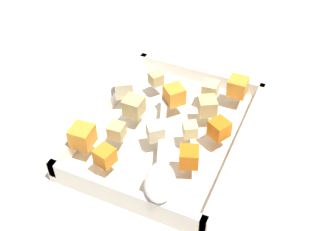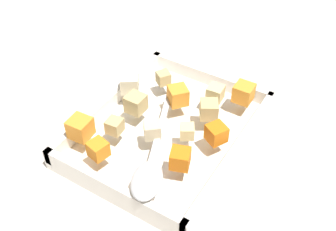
{
  "view_description": "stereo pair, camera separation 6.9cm",
  "coord_description": "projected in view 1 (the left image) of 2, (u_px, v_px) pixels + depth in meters",
  "views": [
    {
      "loc": [
        -0.45,
        -0.21,
        0.52
      ],
      "look_at": [
        0.02,
        -0.0,
        0.05
      ],
      "focal_mm": 43.5,
      "sensor_mm": 36.0,
      "label": 1
    },
    {
      "loc": [
        -0.42,
        -0.27,
        0.52
      ],
      "look_at": [
        0.02,
        -0.0,
        0.05
      ],
      "focal_mm": 43.5,
      "sensor_mm": 36.0,
      "label": 2
    }
  ],
  "objects": [
    {
      "name": "carrot_chunk_heap_top",
      "position": [
        174.0,
        95.0,
        0.72
      ],
      "size": [
        0.05,
        0.05,
        0.03
      ],
      "primitive_type": "cube",
      "rotation": [
        0.0,
        0.0,
        4.01
      ],
      "color": "orange",
      "rests_on": "baking_dish"
    },
    {
      "name": "carrot_chunk_near_left",
      "position": [
        189.0,
        157.0,
        0.61
      ],
      "size": [
        0.04,
        0.04,
        0.03
      ],
      "primitive_type": "cube",
      "rotation": [
        0.0,
        0.0,
        1.91
      ],
      "color": "orange",
      "rests_on": "baking_dish"
    },
    {
      "name": "potato_chunk_far_left",
      "position": [
        189.0,
        131.0,
        0.66
      ],
      "size": [
        0.03,
        0.03,
        0.02
      ],
      "primitive_type": "cube",
      "rotation": [
        0.0,
        0.0,
        5.26
      ],
      "color": "#E0CC89",
      "rests_on": "baking_dish"
    },
    {
      "name": "potato_chunk_center",
      "position": [
        154.0,
        131.0,
        0.66
      ],
      "size": [
        0.04,
        0.04,
        0.03
      ],
      "primitive_type": "cube",
      "rotation": [
        0.0,
        0.0,
        5.42
      ],
      "color": "beige",
      "rests_on": "baking_dish"
    },
    {
      "name": "potato_chunk_corner_sw",
      "position": [
        117.0,
        131.0,
        0.66
      ],
      "size": [
        0.03,
        0.03,
        0.02
      ],
      "primitive_type": "cube",
      "rotation": [
        0.0,
        0.0,
        4.81
      ],
      "color": "tan",
      "rests_on": "baking_dish"
    },
    {
      "name": "potato_chunk_near_right",
      "position": [
        210.0,
        89.0,
        0.74
      ],
      "size": [
        0.03,
        0.03,
        0.03
      ],
      "primitive_type": "cube",
      "rotation": [
        0.0,
        0.0,
        3.22
      ],
      "color": "#E0CC89",
      "rests_on": "baking_dish"
    },
    {
      "name": "carrot_chunk_corner_nw",
      "position": [
        238.0,
        87.0,
        0.74
      ],
      "size": [
        0.03,
        0.03,
        0.03
      ],
      "primitive_type": "cube",
      "rotation": [
        0.0,
        0.0,
        3.16
      ],
      "color": "orange",
      "rests_on": "baking_dish"
    },
    {
      "name": "carrot_chunk_mid_left",
      "position": [
        105.0,
        156.0,
        0.62
      ],
      "size": [
        0.03,
        0.03,
        0.03
      ],
      "primitive_type": "cube",
      "rotation": [
        0.0,
        0.0,
        1.35
      ],
      "color": "orange",
      "rests_on": "baking_dish"
    },
    {
      "name": "carrot_chunk_near_spoon",
      "position": [
        82.0,
        136.0,
        0.64
      ],
      "size": [
        0.04,
        0.04,
        0.03
      ],
      "primitive_type": "cube",
      "rotation": [
        0.0,
        0.0,
        0.06
      ],
      "color": "orange",
      "rests_on": "baking_dish"
    },
    {
      "name": "potato_chunk_under_handle",
      "position": [
        207.0,
        106.0,
        0.7
      ],
      "size": [
        0.04,
        0.04,
        0.03
      ],
      "primitive_type": "cube",
      "rotation": [
        0.0,
        0.0,
        0.54
      ],
      "color": "tan",
      "rests_on": "baking_dish"
    },
    {
      "name": "baking_dish",
      "position": [
        168.0,
        133.0,
        0.72
      ],
      "size": [
        0.33,
        0.26,
        0.04
      ],
      "color": "white",
      "rests_on": "ground_plane"
    },
    {
      "name": "potato_chunk_front_center",
      "position": [
        134.0,
        106.0,
        0.7
      ],
      "size": [
        0.03,
        0.03,
        0.03
      ],
      "primitive_type": "cube",
      "rotation": [
        0.0,
        0.0,
        3.13
      ],
      "color": "tan",
      "rests_on": "baking_dish"
    },
    {
      "name": "potato_chunk_heap_side",
      "position": [
        124.0,
        87.0,
        0.74
      ],
      "size": [
        0.04,
        0.04,
        0.03
      ],
      "primitive_type": "cube",
      "rotation": [
        0.0,
        0.0,
        5.3
      ],
      "color": "beige",
      "rests_on": "baking_dish"
    },
    {
      "name": "serving_spoon",
      "position": [
        161.0,
        175.0,
        0.6
      ],
      "size": [
        0.24,
        0.12,
        0.02
      ],
      "rotation": [
        0.0,
        0.0,
        0.38
      ],
      "color": "silver",
      "rests_on": "baking_dish"
    },
    {
      "name": "ground_plane",
      "position": [
        163.0,
        144.0,
        0.71
      ],
      "size": [
        4.0,
        4.0,
        0.0
      ],
      "primitive_type": "plane",
      "color": "beige"
    },
    {
      "name": "potato_chunk_back_center",
      "position": [
        156.0,
        79.0,
        0.76
      ],
      "size": [
        0.03,
        0.03,
        0.02
      ],
      "primitive_type": "cube",
      "rotation": [
        0.0,
        0.0,
        0.97
      ],
      "color": "tan",
      "rests_on": "baking_dish"
    },
    {
      "name": "carrot_chunk_corner_ne",
      "position": [
        219.0,
        129.0,
        0.66
      ],
      "size": [
        0.04,
        0.04,
        0.03
      ],
      "primitive_type": "cube",
      "rotation": [
        0.0,
        0.0,
        5.79
      ],
      "color": "orange",
      "rests_on": "baking_dish"
    }
  ]
}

